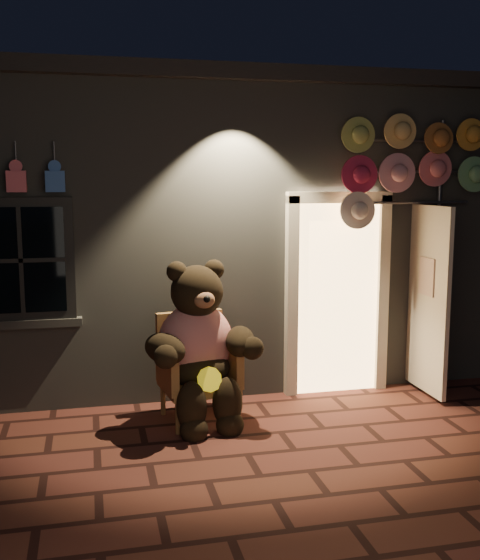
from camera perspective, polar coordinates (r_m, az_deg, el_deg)
name	(u,v)px	position (r m, az deg, el deg)	size (l,w,h in m)	color
ground	(248,455)	(5.77, 0.67, -14.96)	(60.00, 60.00, 0.00)	#51241F
shop_building	(181,221)	(9.22, -5.18, 5.11)	(7.30, 5.95, 3.51)	slate
wicker_armchair	(196,367)	(6.45, -3.86, -7.54)	(0.78, 0.73, 1.03)	olive
teddy_bear	(199,346)	(6.26, -3.58, -5.79)	(1.16, 0.97, 1.62)	red
hat_rack	(413,163)	(7.23, 14.82, 9.78)	(1.68, 0.22, 2.97)	#59595E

